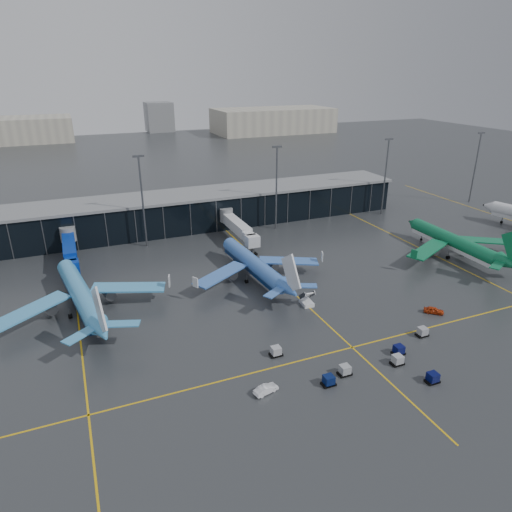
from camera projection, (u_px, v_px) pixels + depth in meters
name	position (u px, v px, depth m)	size (l,w,h in m)	color
ground	(267.00, 319.00, 91.13)	(600.00, 600.00, 0.00)	#282B2D
terminal_pier	(187.00, 210.00, 141.97)	(142.00, 17.00, 10.70)	black
jet_bridges	(70.00, 250.00, 113.65)	(94.00, 27.50, 7.20)	#595B60
flood_masts	(213.00, 191.00, 130.31)	(203.00, 0.50, 25.50)	#595B60
distant_hangars	(181.00, 123.00, 335.99)	(260.00, 71.00, 22.00)	#B2AD99
taxi_lines	(289.00, 288.00, 103.74)	(220.00, 120.00, 0.02)	gold
airliner_arkefly	(78.00, 283.00, 91.98)	(36.03, 41.03, 12.61)	#3E93CB
airliner_klm_near	(253.00, 255.00, 106.79)	(33.73, 38.42, 11.81)	#3969BC
airliner_aer_lingus	(454.00, 233.00, 120.06)	(35.32, 40.22, 12.36)	#0C673E
baggage_carts	(372.00, 360.00, 77.14)	(30.18, 17.75, 1.70)	black
mobile_airstair	(307.00, 301.00, 96.40)	(2.39, 3.33, 3.45)	silver
service_van_red	(434.00, 310.00, 93.06)	(1.58, 3.92, 1.33)	#AF310D
service_van_white	(266.00, 389.00, 70.21)	(1.41, 4.03, 1.33)	silver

